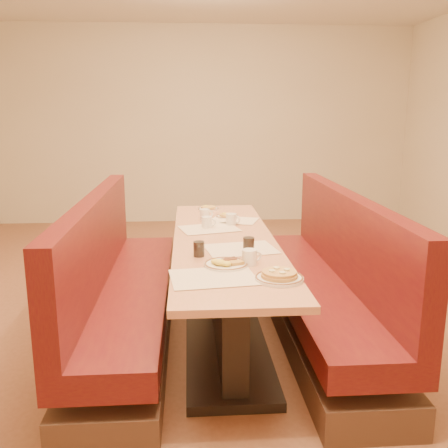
{
  "coord_description": "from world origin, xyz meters",
  "views": [
    {
      "loc": [
        -0.24,
        -3.34,
        1.62
      ],
      "look_at": [
        0.0,
        0.04,
        0.85
      ],
      "focal_mm": 40.0,
      "sensor_mm": 36.0,
      "label": 1
    }
  ],
  "objects": [
    {
      "name": "coffee_mug_c",
      "position": [
        0.09,
        0.44,
        0.8
      ],
      "size": [
        0.11,
        0.08,
        0.09
      ],
      "rotation": [
        0.0,
        0.0,
        -0.41
      ],
      "color": "white",
      "rests_on": "diner_table"
    },
    {
      "name": "ground",
      "position": [
        0.0,
        0.0,
        0.0
      ],
      "size": [
        8.0,
        8.0,
        0.0
      ],
      "primitive_type": "plane",
      "color": "#9E6647",
      "rests_on": "ground"
    },
    {
      "name": "coffee_mug_b",
      "position": [
        -0.11,
        0.36,
        0.79
      ],
      "size": [
        0.11,
        0.08,
        0.08
      ],
      "rotation": [
        0.0,
        0.0,
        -0.26
      ],
      "color": "white",
      "rests_on": "diner_table"
    },
    {
      "name": "booth_left",
      "position": [
        -0.73,
        0.0,
        0.36
      ],
      "size": [
        0.55,
        2.5,
        1.05
      ],
      "color": "#4C3326",
      "rests_on": "ground"
    },
    {
      "name": "soda_tumbler_near",
      "position": [
        -0.19,
        -0.4,
        0.8
      ],
      "size": [
        0.07,
        0.07,
        0.09
      ],
      "color": "black",
      "rests_on": "diner_table"
    },
    {
      "name": "placemat_near_left",
      "position": [
        -0.12,
        -0.81,
        0.75
      ],
      "size": [
        0.49,
        0.39,
        0.0
      ],
      "primitive_type": "cube",
      "rotation": [
        0.0,
        0.0,
        0.12
      ],
      "color": "beige",
      "rests_on": "diner_table"
    },
    {
      "name": "room_envelope",
      "position": [
        0.0,
        0.0,
        1.93
      ],
      "size": [
        6.04,
        8.04,
        2.82
      ],
      "color": "beige",
      "rests_on": "ground"
    },
    {
      "name": "pancake_plate",
      "position": [
        0.23,
        -0.87,
        0.77
      ],
      "size": [
        0.26,
        0.26,
        0.06
      ],
      "rotation": [
        0.0,
        0.0,
        -0.23
      ],
      "color": "white",
      "rests_on": "diner_table"
    },
    {
      "name": "diner_table",
      "position": [
        0.0,
        0.0,
        0.37
      ],
      "size": [
        0.7,
        2.5,
        0.75
      ],
      "color": "black",
      "rests_on": "ground"
    },
    {
      "name": "extra_plate_mid",
      "position": [
        0.08,
        0.71,
        0.76
      ],
      "size": [
        0.19,
        0.19,
        0.04
      ],
      "rotation": [
        0.0,
        0.0,
        -0.21
      ],
      "color": "white",
      "rests_on": "diner_table"
    },
    {
      "name": "booth_right",
      "position": [
        0.73,
        0.0,
        0.36
      ],
      "size": [
        0.55,
        2.5,
        1.05
      ],
      "color": "#4C3326",
      "rests_on": "ground"
    },
    {
      "name": "placemat_near_right",
      "position": [
        0.09,
        -0.27,
        0.75
      ],
      "size": [
        0.49,
        0.4,
        0.0
      ],
      "primitive_type": "cube",
      "rotation": [
        0.0,
        0.0,
        0.17
      ],
      "color": "beige",
      "rests_on": "diner_table"
    },
    {
      "name": "eggs_plate",
      "position": [
        -0.04,
        -0.62,
        0.77
      ],
      "size": [
        0.25,
        0.25,
        0.05
      ],
      "rotation": [
        0.0,
        0.0,
        0.32
      ],
      "color": "white",
      "rests_on": "diner_table"
    },
    {
      "name": "coffee_mug_a",
      "position": [
        0.11,
        -0.6,
        0.8
      ],
      "size": [
        0.12,
        0.09,
        0.09
      ],
      "rotation": [
        0.0,
        0.0,
        0.33
      ],
      "color": "white",
      "rests_on": "diner_table"
    },
    {
      "name": "coffee_mug_d",
      "position": [
        -0.11,
        0.64,
        0.8
      ],
      "size": [
        0.11,
        0.08,
        0.09
      ],
      "rotation": [
        0.0,
        0.0,
        0.42
      ],
      "color": "white",
      "rests_on": "diner_table"
    },
    {
      "name": "extra_plate_far",
      "position": [
        -0.07,
        1.06,
        0.76
      ],
      "size": [
        0.19,
        0.19,
        0.04
      ],
      "rotation": [
        0.0,
        0.0,
        0.12
      ],
      "color": "white",
      "rests_on": "diner_table"
    },
    {
      "name": "soda_tumbler_mid",
      "position": [
        0.13,
        -0.35,
        0.8
      ],
      "size": [
        0.07,
        0.07,
        0.1
      ],
      "color": "black",
      "rests_on": "diner_table"
    },
    {
      "name": "placemat_far_right",
      "position": [
        0.12,
        0.59,
        0.75
      ],
      "size": [
        0.43,
        0.38,
        0.0
      ],
      "primitive_type": "cube",
      "rotation": [
        0.0,
        0.0,
        -0.33
      ],
      "color": "beige",
      "rests_on": "diner_table"
    },
    {
      "name": "placemat_far_left",
      "position": [
        -0.09,
        0.31,
        0.75
      ],
      "size": [
        0.49,
        0.41,
        0.0
      ],
      "primitive_type": "cube",
      "rotation": [
        0.0,
        0.0,
        0.26
      ],
      "color": "beige",
      "rests_on": "diner_table"
    }
  ]
}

